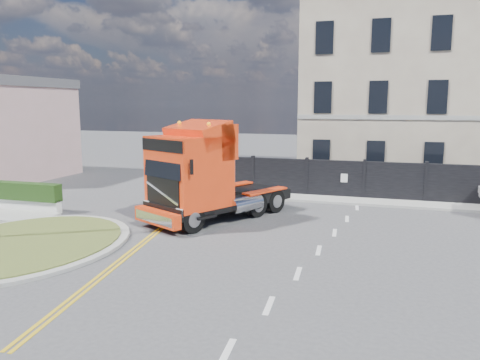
% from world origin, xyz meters
% --- Properties ---
extents(ground, '(120.00, 120.00, 0.00)m').
position_xyz_m(ground, '(0.00, 0.00, 0.00)').
color(ground, '#424244').
rests_on(ground, ground).
extents(traffic_island, '(6.80, 6.80, 0.17)m').
position_xyz_m(traffic_island, '(-7.00, -3.00, 0.08)').
color(traffic_island, '#999994').
rests_on(traffic_island, ground).
extents(hoarding_fence, '(18.80, 0.25, 2.00)m').
position_xyz_m(hoarding_fence, '(6.55, 9.00, 1.00)').
color(hoarding_fence, black).
rests_on(hoarding_fence, ground).
extents(georgian_building, '(12.30, 10.30, 12.80)m').
position_xyz_m(georgian_building, '(6.00, 16.50, 5.77)').
color(georgian_building, '#C2B59A').
rests_on(georgian_building, ground).
extents(pavement_far, '(20.00, 1.60, 0.12)m').
position_xyz_m(pavement_far, '(6.00, 8.10, 0.06)').
color(pavement_far, '#999994').
rests_on(pavement_far, ground).
extents(truck, '(5.45, 7.28, 4.13)m').
position_xyz_m(truck, '(-2.34, 2.19, 1.85)').
color(truck, black).
rests_on(truck, ground).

